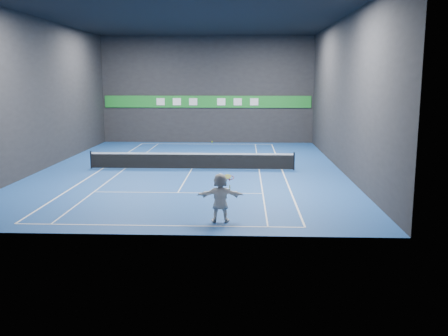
{
  "coord_description": "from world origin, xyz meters",
  "views": [
    {
      "loc": [
        3.23,
        -29.82,
        5.44
      ],
      "look_at": [
        2.3,
        -7.88,
        1.5
      ],
      "focal_mm": 40.0,
      "sensor_mm": 36.0,
      "label": 1
    }
  ],
  "objects_px": {
    "tennis_net": "(192,160)",
    "tennis_racket": "(230,179)",
    "player": "(220,197)",
    "tennis_ball": "(212,142)"
  },
  "relations": [
    {
      "from": "tennis_ball",
      "to": "player",
      "type": "bearing_deg",
      "value": -29.06
    },
    {
      "from": "tennis_ball",
      "to": "tennis_net",
      "type": "bearing_deg",
      "value": 100.16
    },
    {
      "from": "tennis_ball",
      "to": "tennis_net",
      "type": "distance_m",
      "value": 11.54
    },
    {
      "from": "player",
      "to": "tennis_racket",
      "type": "xyz_separation_m",
      "value": [
        0.36,
        0.05,
        0.73
      ]
    },
    {
      "from": "tennis_net",
      "to": "tennis_racket",
      "type": "bearing_deg",
      "value": -76.63
    },
    {
      "from": "player",
      "to": "tennis_ball",
      "type": "relative_size",
      "value": 26.54
    },
    {
      "from": "tennis_net",
      "to": "tennis_racket",
      "type": "relative_size",
      "value": 18.8
    },
    {
      "from": "tennis_ball",
      "to": "tennis_racket",
      "type": "relative_size",
      "value": 0.11
    },
    {
      "from": "tennis_net",
      "to": "tennis_racket",
      "type": "height_order",
      "value": "tennis_racket"
    },
    {
      "from": "player",
      "to": "tennis_ball",
      "type": "height_order",
      "value": "tennis_ball"
    }
  ]
}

